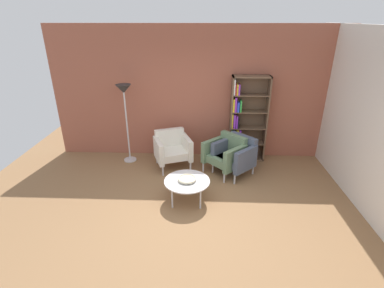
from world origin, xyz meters
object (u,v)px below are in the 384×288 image
(decorative_bowl, at_px, (187,179))
(armchair_by_bookshelf, at_px, (236,155))
(bookshelf_tall, at_px, (244,120))
(armchair_spare_guest, at_px, (226,154))
(floor_lamp_torchiere, at_px, (124,98))
(armchair_corner_red, at_px, (172,148))
(coffee_table_low, at_px, (187,182))

(decorative_bowl, bearing_deg, armchair_by_bookshelf, 47.82)
(bookshelf_tall, relative_size, armchair_spare_guest, 2.00)
(bookshelf_tall, bearing_deg, floor_lamp_torchiere, -175.02)
(floor_lamp_torchiere, bearing_deg, armchair_corner_red, -12.50)
(coffee_table_low, height_order, armchair_corner_red, armchair_corner_red)
(coffee_table_low, bearing_deg, bookshelf_tall, 55.95)
(floor_lamp_torchiere, bearing_deg, armchair_spare_guest, -11.54)
(armchair_corner_red, bearing_deg, decorative_bowl, -93.82)
(decorative_bowl, xyz_separation_m, floor_lamp_torchiere, (-1.39, 1.52, 1.01))
(armchair_spare_guest, bearing_deg, decorative_bowl, -78.47)
(armchair_spare_guest, xyz_separation_m, armchair_by_bookshelf, (0.20, -0.03, 0.00))
(coffee_table_low, distance_m, armchair_by_bookshelf, 1.41)
(coffee_table_low, relative_size, armchair_by_bookshelf, 0.84)
(armchair_by_bookshelf, bearing_deg, decorative_bowl, -86.05)
(bookshelf_tall, xyz_separation_m, coffee_table_low, (-1.18, -1.74, -0.55))
(coffee_table_low, xyz_separation_m, armchair_spare_guest, (0.75, 1.08, 0.04))
(armchair_spare_guest, relative_size, armchair_by_bookshelf, 1.00)
(armchair_corner_red, bearing_deg, floor_lamp_torchiere, 146.75)
(armchair_corner_red, height_order, armchair_spare_guest, same)
(decorative_bowl, bearing_deg, floor_lamp_torchiere, 132.59)
(armchair_by_bookshelf, bearing_deg, bookshelf_tall, 117.93)
(bookshelf_tall, bearing_deg, coffee_table_low, -124.05)
(coffee_table_low, xyz_separation_m, armchair_corner_red, (-0.39, 1.29, 0.04))
(bookshelf_tall, height_order, floor_lamp_torchiere, bookshelf_tall)
(decorative_bowl, relative_size, armchair_spare_guest, 0.34)
(bookshelf_tall, height_order, decorative_bowl, bookshelf_tall)
(armchair_by_bookshelf, bearing_deg, armchair_spare_guest, -143.23)
(bookshelf_tall, distance_m, armchair_spare_guest, 0.94)
(coffee_table_low, height_order, decorative_bowl, decorative_bowl)
(decorative_bowl, distance_m, armchair_by_bookshelf, 1.41)
(armchair_corner_red, relative_size, floor_lamp_torchiere, 0.51)
(armchair_spare_guest, distance_m, floor_lamp_torchiere, 2.42)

